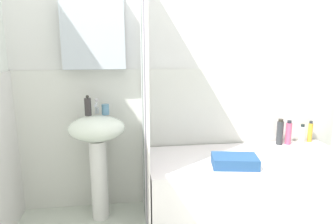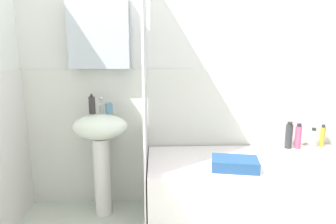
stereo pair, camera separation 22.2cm
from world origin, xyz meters
name	(u,v)px [view 2 (the right image)]	position (x,y,z in m)	size (l,w,h in m)	color
wall_back_tiled	(199,76)	(-0.05, 1.26, 1.14)	(3.60, 0.18, 2.40)	silver
sink	(101,142)	(-0.88, 1.03, 0.63)	(0.44, 0.34, 0.86)	white
faucet	(101,105)	(-0.88, 1.11, 0.92)	(0.03, 0.12, 0.12)	silver
soap_dispenser	(92,105)	(-0.94, 1.06, 0.93)	(0.05, 0.05, 0.16)	#312D2E
toothbrush_cup	(109,108)	(-0.81, 1.07, 0.90)	(0.06, 0.06, 0.08)	teal
bathtub	(250,190)	(0.32, 0.88, 0.26)	(1.62, 0.68, 0.52)	white
shower_curtain	(145,100)	(-0.51, 0.88, 1.00)	(0.01, 0.68, 2.00)	white
shampoo_bottle	(322,136)	(1.03, 1.16, 0.62)	(0.04, 0.04, 0.20)	gold
body_wash_bottle	(313,139)	(0.93, 1.13, 0.61)	(0.05, 0.05, 0.18)	white
conditioner_bottle	(298,137)	(0.79, 1.13, 0.63)	(0.05, 0.05, 0.22)	#CC4A6F
lotion_bottle	(289,136)	(0.71, 1.13, 0.63)	(0.06, 0.06, 0.23)	#2D3033
towel_folded	(235,164)	(0.13, 0.70, 0.56)	(0.33, 0.20, 0.08)	navy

